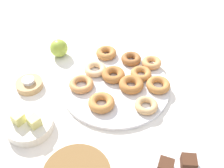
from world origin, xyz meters
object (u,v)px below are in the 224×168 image
object	(u,v)px
tealight	(28,81)
fruit_bowl	(29,125)
donut_3	(100,102)
cake_plate	(176,167)
melon_chunk_right	(18,118)
donut_4	(81,84)
donut_7	(130,59)
donut_5	(95,69)
donut_9	(141,74)
donut_8	(158,85)
brownie_near	(189,162)
donut_2	(113,75)
donut_10	(146,105)
donut_0	(152,63)
melon_chunk_left	(34,121)
donut_1	(131,84)
donut_6	(106,53)
apple	(59,48)
brownie_far	(166,166)
candle_holder	(29,85)
donut_plate	(115,86)

from	to	relation	value
tealight	fruit_bowl	xyz separation A→B (m)	(-0.12, 0.16, -0.02)
donut_3	cake_plate	size ratio (longest dim) A/B	0.46
melon_chunk_right	donut_4	bearing A→B (deg)	-110.73
donut_7	cake_plate	world-z (taller)	donut_7
donut_5	donut_9	size ratio (longest dim) A/B	1.06
donut_8	brownie_near	bearing A→B (deg)	124.17
donut_2	cake_plate	distance (m)	0.42
cake_plate	tealight	xyz separation A→B (m)	(0.61, -0.09, 0.03)
donut_10	donut_0	bearing A→B (deg)	-74.97
donut_8	fruit_bowl	distance (m)	0.48
donut_4	donut_2	bearing A→B (deg)	-131.60
melon_chunk_left	donut_9	bearing A→B (deg)	-119.61
donut_1	donut_3	size ratio (longest dim) A/B	0.99
donut_6	donut_8	distance (m)	0.28
cake_plate	melon_chunk_left	distance (m)	0.46
donut_7	tealight	xyz separation A→B (m)	(0.30, 0.29, 0.01)
donut_0	fruit_bowl	size ratio (longest dim) A/B	0.51
donut_4	donut_7	distance (m)	0.24
donut_10	apple	world-z (taller)	apple
cake_plate	donut_0	bearing A→B (deg)	-61.23
melon_chunk_right	donut_6	bearing A→B (deg)	-101.69
brownie_far	candle_holder	size ratio (longest dim) A/B	0.43
donut_8	candle_holder	distance (m)	0.49
donut_3	brownie_near	world-z (taller)	brownie_near
melon_chunk_right	cake_plate	bearing A→B (deg)	-171.26
cake_plate	fruit_bowl	distance (m)	0.49
donut_5	brownie_near	xyz separation A→B (m)	(-0.44, 0.25, 0.00)
candle_holder	apple	size ratio (longest dim) A/B	1.32
donut_3	donut_7	world-z (taller)	donut_3
brownie_near	brownie_far	xyz separation A→B (m)	(0.06, 0.04, 0.00)
donut_1	brownie_far	distance (m)	0.35
donut_2	donut_8	size ratio (longest dim) A/B	1.00
donut_10	donut_plate	bearing A→B (deg)	-21.82
donut_8	apple	world-z (taller)	apple
donut_9	tealight	xyz separation A→B (m)	(0.37, 0.23, 0.01)
donut_6	candle_holder	world-z (taller)	donut_6
cake_plate	candle_holder	distance (m)	0.61
donut_7	donut_0	bearing A→B (deg)	-171.34
donut_0	donut_5	distance (m)	0.23
donut_5	donut_9	distance (m)	0.18
donut_4	donut_9	size ratio (longest dim) A/B	1.13
donut_1	donut_6	bearing A→B (deg)	-37.86
donut_1	donut_4	size ratio (longest dim) A/B	1.01
donut_plate	fruit_bowl	xyz separation A→B (m)	(0.18, 0.30, 0.01)
donut_plate	melon_chunk_right	size ratio (longest dim) A/B	11.54
donut_9	donut_6	bearing A→B (deg)	-17.57
donut_2	fruit_bowl	xyz separation A→B (m)	(0.15, 0.33, -0.01)
donut_plate	brownie_near	size ratio (longest dim) A/B	9.57
donut_plate	tealight	distance (m)	0.33
brownie_far	apple	world-z (taller)	apple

